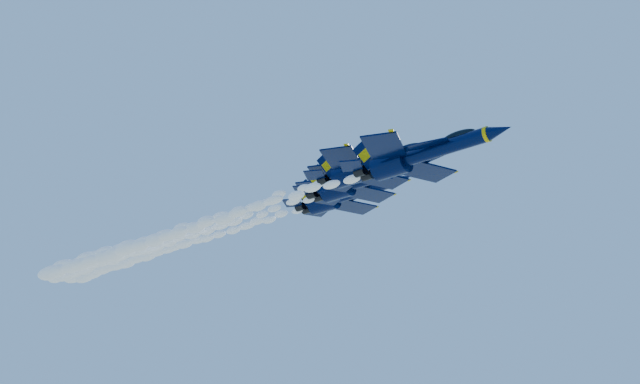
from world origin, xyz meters
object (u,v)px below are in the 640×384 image
Objects in this scene: jet_second at (375,165)px; jet_third at (361,181)px; jet_fourth at (345,195)px; jet_lead at (420,154)px.

jet_third is (-5.67, 5.40, 1.48)m from jet_second.
jet_second is at bearing -44.92° from jet_fourth.
jet_fourth is (-23.73, 19.79, 8.00)m from jet_lead.
jet_lead is 31.92m from jet_fourth.
jet_fourth is at bearing 140.17° from jet_lead.
jet_lead is at bearing -39.83° from jet_fourth.
jet_third is at bearing 145.09° from jet_lead.
jet_third is 0.93× the size of jet_fourth.
jet_third is (-13.80, 9.63, 4.15)m from jet_lead.
jet_third reaches higher than jet_second.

